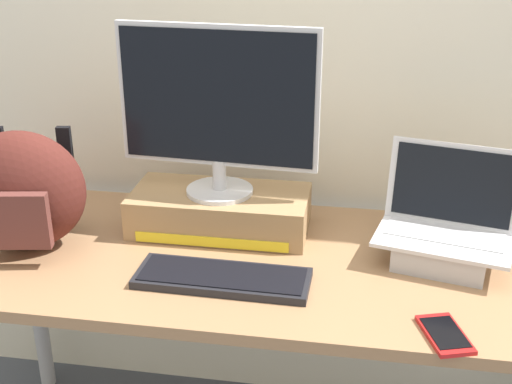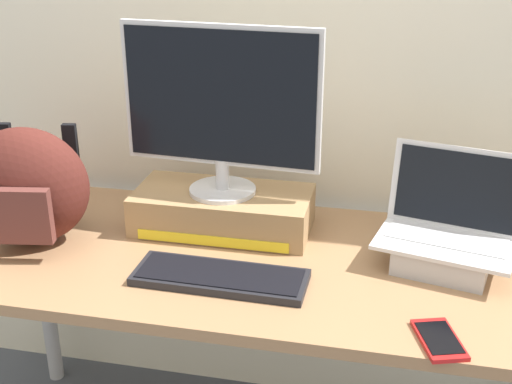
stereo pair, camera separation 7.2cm
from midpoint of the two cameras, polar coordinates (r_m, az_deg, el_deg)
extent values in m
cube|color=silver|center=(1.97, 3.87, 15.55)|extent=(7.00, 0.10, 2.60)
cube|color=#99704C|center=(1.74, 1.18, -5.92)|extent=(1.70, 0.68, 0.03)
cylinder|color=#B2B2B7|center=(2.40, -16.57, -8.14)|extent=(0.05, 0.05, 0.70)
cube|color=#9E7A51|center=(1.86, -1.70, -1.56)|extent=(0.48, 0.23, 0.11)
cube|color=yellow|center=(1.77, -2.60, -4.18)|extent=(0.41, 0.00, 0.03)
cylinder|color=silver|center=(1.83, -1.72, 0.17)|extent=(0.18, 0.18, 0.01)
cylinder|color=silver|center=(1.81, -1.74, 1.54)|extent=(0.04, 0.04, 0.08)
cube|color=silver|center=(1.75, -1.82, 8.06)|extent=(0.53, 0.05, 0.37)
cube|color=black|center=(1.74, -1.93, 7.97)|extent=(0.50, 0.04, 0.34)
cube|color=#ADADB2|center=(1.75, 16.70, -5.14)|extent=(0.26, 0.24, 0.06)
cube|color=silver|center=(1.73, 16.84, -4.09)|extent=(0.37, 0.28, 0.01)
cube|color=#B7B7BC|center=(1.74, 16.95, -3.68)|extent=(0.31, 0.18, 0.00)
cube|color=silver|center=(1.77, 17.71, 0.28)|extent=(0.33, 0.11, 0.21)
cube|color=black|center=(1.76, 17.69, 0.25)|extent=(0.29, 0.10, 0.18)
cube|color=black|center=(1.62, -1.76, -7.25)|extent=(0.42, 0.15, 0.02)
cube|color=black|center=(1.62, -1.77, -6.90)|extent=(0.39, 0.13, 0.00)
ellipsoid|color=#4C1E19|center=(1.83, -17.71, 0.46)|extent=(0.35, 0.25, 0.32)
cube|color=brown|center=(1.75, -18.79, -1.94)|extent=(0.20, 0.06, 0.14)
cube|color=black|center=(1.96, -19.17, 2.19)|extent=(0.04, 0.03, 0.24)
cube|color=black|center=(1.90, -14.16, 2.16)|extent=(0.04, 0.03, 0.24)
cube|color=red|center=(1.48, 16.58, -11.90)|extent=(0.12, 0.16, 0.01)
cube|color=black|center=(1.48, 16.60, -11.71)|extent=(0.10, 0.13, 0.00)
sphere|color=#CC7099|center=(2.11, -16.49, 0.62)|extent=(0.11, 0.11, 0.11)
sphere|color=black|center=(2.07, -17.64, 0.52)|extent=(0.02, 0.02, 0.02)
sphere|color=black|center=(2.05, -16.66, 0.43)|extent=(0.02, 0.02, 0.02)
camera|label=1|loc=(0.04, -88.76, 0.53)|focal=47.34mm
camera|label=2|loc=(0.04, 91.24, -0.53)|focal=47.34mm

